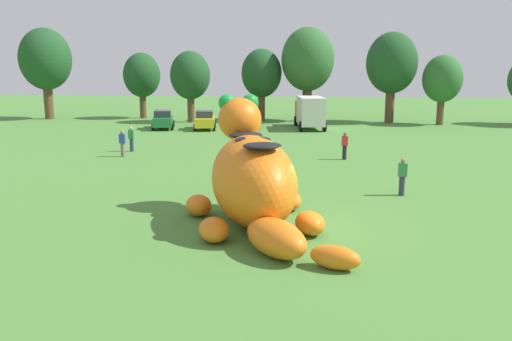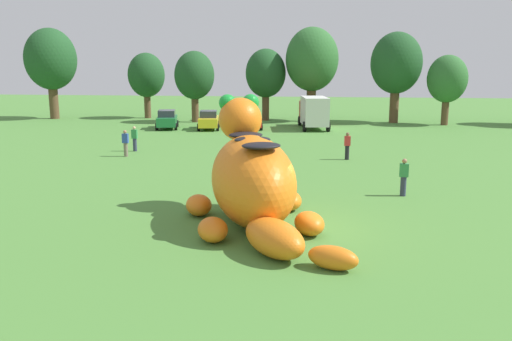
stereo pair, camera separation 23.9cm
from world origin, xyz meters
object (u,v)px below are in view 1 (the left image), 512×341
object	(u,v)px
giant_inflatable_creature	(253,179)
box_truck	(310,111)
spectator_near_inflatable	(345,146)
spectator_wandering	(131,139)
car_green	(163,119)
car_red	(247,120)
spectator_by_cars	(123,144)
car_yellow	(205,120)
spectator_mid_field	(402,177)

from	to	relation	value
giant_inflatable_creature	box_truck	world-z (taller)	giant_inflatable_creature
spectator_near_inflatable	spectator_wandering	xyz separation A→B (m)	(-14.29, 1.48, 0.00)
box_truck	car_green	bearing A→B (deg)	-172.37
car_red	spectator_by_cars	size ratio (longest dim) A/B	2.55
car_yellow	spectator_wandering	xyz separation A→B (m)	(-2.35, -12.86, -0.01)
spectator_mid_field	car_red	bearing A→B (deg)	113.03
giant_inflatable_creature	spectator_wandering	bearing A→B (deg)	123.26
spectator_near_inflatable	car_yellow	bearing A→B (deg)	129.80
spectator_mid_field	spectator_wandering	xyz separation A→B (m)	(-16.41, 10.53, 0.00)
spectator_mid_field	car_yellow	bearing A→B (deg)	121.02
car_green	spectator_wandering	world-z (taller)	car_green
box_truck	spectator_near_inflatable	distance (m)	16.36
spectator_near_inflatable	spectator_by_cars	xyz separation A→B (m)	(-14.13, -0.63, 0.00)
giant_inflatable_creature	spectator_near_inflatable	distance (m)	14.75
giant_inflatable_creature	car_green	world-z (taller)	giant_inflatable_creature
car_green	car_red	bearing A→B (deg)	5.64
car_yellow	box_truck	size ratio (longest dim) A/B	0.65
giant_inflatable_creature	car_red	world-z (taller)	giant_inflatable_creature
giant_inflatable_creature	spectator_near_inflatable	xyz separation A→B (m)	(4.03, 14.17, -0.85)
car_red	car_yellow	bearing A→B (deg)	-168.23
car_green	spectator_by_cars	xyz separation A→B (m)	(1.74, -14.99, -0.01)
car_yellow	spectator_mid_field	bearing A→B (deg)	-58.98
car_yellow	giant_inflatable_creature	bearing A→B (deg)	-74.49
car_green	box_truck	bearing A→B (deg)	7.63
car_red	spectator_wandering	size ratio (longest dim) A/B	2.55
car_green	spectator_wandering	distance (m)	12.98
car_red	spectator_by_cars	distance (m)	16.84
spectator_wandering	giant_inflatable_creature	bearing A→B (deg)	-56.74
spectator_near_inflatable	spectator_mid_field	distance (m)	9.29
giant_inflatable_creature	box_truck	xyz separation A→B (m)	(1.59, 30.32, -0.10)
car_red	spectator_by_cars	world-z (taller)	car_red
box_truck	spectator_mid_field	distance (m)	25.63
car_red	spectator_mid_field	bearing A→B (deg)	-66.97
car_red	spectator_mid_field	size ratio (longest dim) A/B	2.55
car_green	spectator_near_inflatable	distance (m)	21.40
giant_inflatable_creature	spectator_by_cars	xyz separation A→B (m)	(-10.10, 13.54, -0.85)
giant_inflatable_creature	spectator_mid_field	distance (m)	8.05
spectator_mid_field	spectator_by_cars	size ratio (longest dim) A/B	1.00
box_truck	spectator_wandering	distance (m)	18.88
car_yellow	spectator_wandering	bearing A→B (deg)	-100.37
spectator_near_inflatable	box_truck	bearing A→B (deg)	98.58
giant_inflatable_creature	car_yellow	world-z (taller)	giant_inflatable_creature
giant_inflatable_creature	spectator_mid_field	world-z (taller)	giant_inflatable_creature
car_green	spectator_wandering	bearing A→B (deg)	-82.99
spectator_near_inflatable	spectator_mid_field	bearing A→B (deg)	-76.80
spectator_mid_field	spectator_wandering	size ratio (longest dim) A/B	1.00
spectator_near_inflatable	spectator_wandering	bearing A→B (deg)	174.10
car_red	spectator_by_cars	xyz separation A→B (m)	(-5.98, -15.75, -0.01)
car_red	box_truck	xyz separation A→B (m)	(5.71, 1.04, 0.74)
car_red	spectator_wandering	world-z (taller)	car_red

